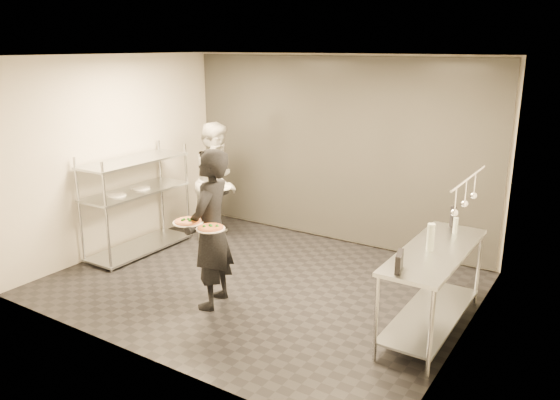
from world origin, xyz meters
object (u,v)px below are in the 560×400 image
Objects in this scene: chef at (217,181)px; pos_monitor at (399,262)px; bottle_clear at (455,225)px; bottle_green at (431,237)px; waiter at (211,230)px; bottle_dark at (453,217)px; salad_plate at (219,186)px; pass_rack at (136,200)px; prep_counter at (433,276)px; pizza_plate_near at (188,221)px; pizza_plate_far at (211,228)px.

chef reaches higher than pos_monitor.
chef reaches higher than bottle_clear.
bottle_green is at bearing -95.87° from bottle_clear.
bottle_dark is (2.26, 1.56, 0.12)m from waiter.
bottle_green is (2.28, 0.69, 0.14)m from waiter.
salad_plate is 1.17× the size of bottle_dark.
bottle_dark is at bearing 28.61° from salad_plate.
waiter is 7.62× the size of pos_monitor.
waiter is 6.50× the size of bottle_green.
pass_rack is at bearing 132.79° from chef.
pizza_plate_near is at bearing -158.20° from prep_counter.
chef reaches higher than salad_plate.
chef is (-3.73, 1.10, 0.28)m from prep_counter.
pos_monitor is 1.52m from bottle_dark.
pizza_plate_far is 0.64m from salad_plate.
pos_monitor is (3.61, -1.82, 0.10)m from chef.
pizza_plate_far is 2.67m from bottle_clear.
pos_monitor reaches higher than pizza_plate_far.
bottle_clear reaches higher than pizza_plate_near.
chef reaches higher than pizza_plate_far.
pizza_plate_near is 1.88× the size of bottle_clear.
pizza_plate_near is 2.58m from bottle_green.
pizza_plate_far is at bearing 173.77° from pos_monitor.
pass_rack is 2.06m from salad_plate.
salad_plate is (1.32, -1.58, 0.45)m from chef.
pizza_plate_far is at bearing -144.24° from bottle_clear.
pizza_plate_near is (-0.14, -0.23, 0.13)m from waiter.
pos_monitor is at bearing -135.41° from chef.
pos_monitor is at bearing -96.43° from bottle_clear.
prep_counter is 1.00× the size of chef.
waiter is at bearing -71.30° from salad_plate.
pizza_plate_near reaches higher than pizza_plate_far.
pizza_plate_far is (2.19, -0.97, 0.26)m from pass_rack.
pizza_plate_near is at bearing -167.08° from chef.
bottle_clear is (0.15, 1.31, 0.00)m from pos_monitor.
pizza_plate_far is at bearing -161.16° from chef.
waiter reaches higher than chef.
bottle_green reaches higher than bottle_clear.
bottle_dark is at bearing 10.64° from pass_rack.
prep_counter is 2.67m from pizza_plate_near.
bottle_dark is (-0.02, 0.87, -0.02)m from bottle_green.
bottle_clear is (2.34, 1.35, 0.09)m from waiter.
chef is at bearing 129.88° from salad_plate.
salad_plate is (0.04, 0.50, 0.30)m from pizza_plate_near.
prep_counter is 10.03× the size of bottle_clear.
chef reaches higher than pizza_plate_near.
pizza_plate_far is 1.75× the size of bottle_clear.
prep_counter is 7.46× the size of pos_monitor.
prep_counter is 6.37× the size of bottle_green.
waiter is 5.84× the size of pizza_plate_far.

